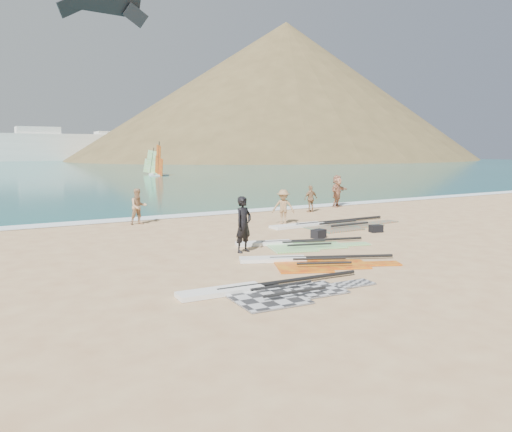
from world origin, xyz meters
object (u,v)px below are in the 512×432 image
rig_grey (265,291)px  beachgoer_left (138,207)px  rig_red (306,262)px  beachgoer_back (311,199)px  beachgoer_mid (283,207)px  gear_bag_near (319,234)px  rig_orange (328,225)px  person_wetsuit (244,224)px  gear_bag_far (376,229)px  rig_green (292,245)px  beachgoer_right (337,191)px

rig_grey → beachgoer_left: (0.82, 12.63, 0.79)m
rig_red → beachgoer_back: bearing=76.8°
beachgoer_mid → beachgoer_back: 4.83m
rig_red → gear_bag_near: gear_bag_near is taller
rig_orange → person_wetsuit: 6.96m
person_wetsuit → gear_bag_far: bearing=-14.2°
rig_grey → rig_green: bearing=52.4°
gear_bag_far → beachgoer_right: beachgoer_right is taller
rig_orange → beachgoer_right: beachgoer_right is taller
rig_grey → person_wetsuit: size_ratio=2.67×
beachgoer_right → rig_grey: bearing=-161.0°
beachgoer_mid → rig_grey: bearing=-88.9°
beachgoer_left → beachgoer_back: size_ratio=1.12×
gear_bag_far → rig_grey: bearing=-148.9°
rig_green → gear_bag_near: 2.01m
rig_grey → beachgoer_mid: bearing=57.6°
rig_red → beachgoer_back: 12.82m
rig_green → gear_bag_far: bearing=24.7°
rig_grey → gear_bag_far: 10.26m
person_wetsuit → beachgoer_back: (8.59, 7.68, -0.21)m
person_wetsuit → beachgoer_mid: size_ratio=1.18×
beachgoer_mid → rig_orange: bearing=-12.5°
rig_orange → gear_bag_near: size_ratio=12.11×
rig_green → rig_red: (-1.27, -2.54, 0.00)m
rig_orange → rig_red: size_ratio=1.40×
person_wetsuit → beachgoer_back: person_wetsuit is taller
person_wetsuit → rig_orange: bearing=6.2°
rig_grey → gear_bag_far: (8.78, 5.30, 0.11)m
rig_orange → rig_red: rig_orange is taller
rig_green → rig_orange: size_ratio=0.74×
person_wetsuit → beachgoer_left: person_wetsuit is taller
rig_grey → rig_green: 6.12m
gear_bag_near → beachgoer_right: 11.05m
person_wetsuit → beachgoer_back: bearing=21.3°
rig_red → gear_bag_near: bearing=71.7°
rig_orange → beachgoer_left: bearing=144.6°
rig_grey → gear_bag_far: gear_bag_far is taller
rig_grey → rig_red: bearing=40.6°
gear_bag_near → beachgoer_mid: size_ratio=0.33×
beachgoer_right → person_wetsuit: bearing=-168.3°
rig_green → person_wetsuit: bearing=-161.5°
rig_green → rig_orange: (4.09, 3.02, 0.00)m
beachgoer_left → beachgoer_mid: 6.78m
rig_grey → person_wetsuit: 5.03m
rig_red → person_wetsuit: 2.76m
gear_bag_near → beachgoer_right: (7.58, 7.99, 0.80)m
gear_bag_far → beachgoer_mid: (-2.07, 3.97, 0.66)m
rig_red → gear_bag_far: size_ratio=8.93×
rig_grey → beachgoer_mid: (6.71, 9.27, 0.77)m
rig_grey → beachgoer_mid: size_ratio=3.14×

